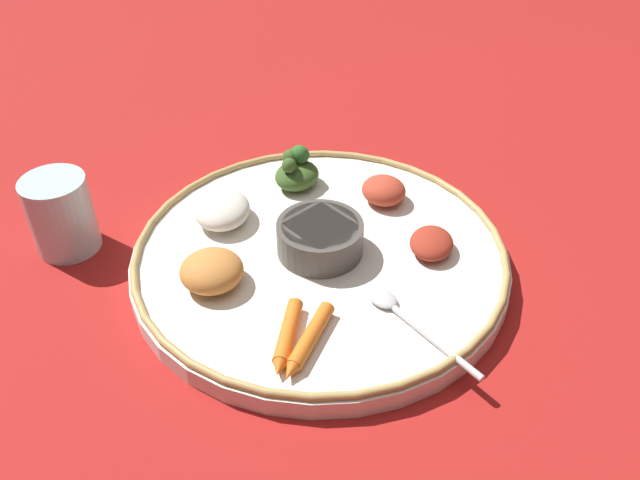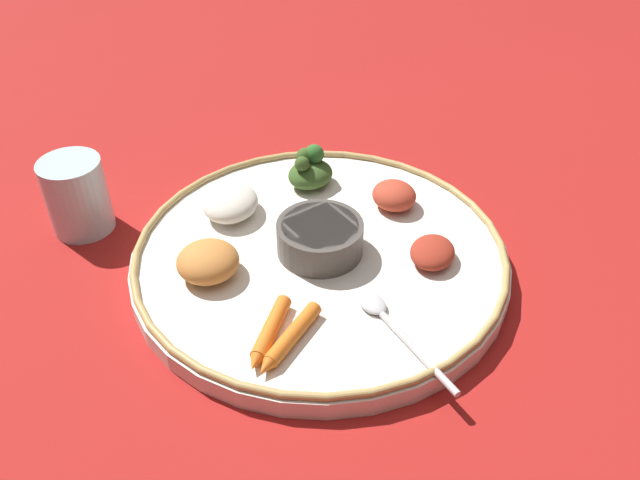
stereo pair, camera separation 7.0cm
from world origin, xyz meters
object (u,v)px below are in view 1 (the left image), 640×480
spoon (404,316)px  carrot_outer (309,340)px  center_bowl (320,237)px  carrot_near_spoon (287,336)px  greens_pile (296,171)px  drinking_glass (63,219)px

spoon → carrot_outer: 0.10m
center_bowl → spoon: size_ratio=0.65×
carrot_near_spoon → center_bowl: bearing=-123.3°
greens_pile → carrot_near_spoon: bearing=69.2°
spoon → carrot_outer: carrot_outer is taller
carrot_outer → drinking_glass: size_ratio=0.88×
center_bowl → greens_pile: (-0.02, -0.13, 0.00)m
carrot_near_spoon → carrot_outer: same height
center_bowl → drinking_glass: drinking_glass is taller
spoon → carrot_near_spoon: bearing=-5.5°
drinking_glass → carrot_near_spoon: bearing=126.5°
center_bowl → greens_pile: bearing=-97.7°
drinking_glass → greens_pile: bearing=179.5°
center_bowl → drinking_glass: (0.26, -0.13, -0.00)m
center_bowl → drinking_glass: bearing=-27.3°
center_bowl → drinking_glass: size_ratio=1.04×
greens_pile → center_bowl: bearing=82.3°
carrot_near_spoon → carrot_outer: 0.02m
carrot_outer → carrot_near_spoon: bearing=-33.3°
greens_pile → carrot_near_spoon: size_ratio=0.88×
spoon → greens_pile: greens_pile is taller
center_bowl → carrot_near_spoon: bearing=56.7°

